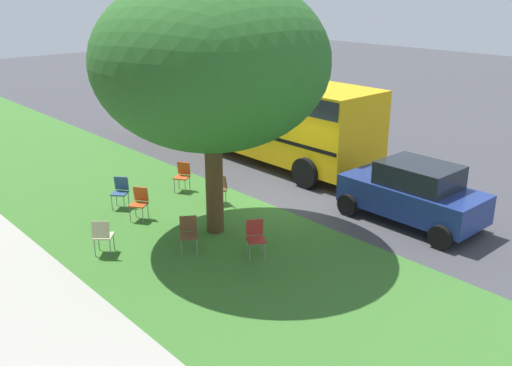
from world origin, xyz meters
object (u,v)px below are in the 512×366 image
(chair_3, at_px, (183,174))
(chair_5, at_px, (220,187))
(chair_2, at_px, (120,190))
(chair_4, at_px, (102,234))
(street_tree, at_px, (211,63))
(chair_6, at_px, (189,232))
(school_bus, at_px, (250,106))
(parked_car, at_px, (413,193))
(chair_0, at_px, (139,201))
(chair_1, at_px, (256,235))

(chair_3, distance_m, chair_5, 1.63)
(chair_2, distance_m, chair_4, 2.98)
(street_tree, xyz_separation_m, chair_3, (3.01, -1.11, -3.72))
(street_tree, distance_m, chair_4, 4.69)
(chair_3, xyz_separation_m, chair_6, (-3.56, 2.32, 0.00))
(chair_3, relative_size, chair_5, 1.00)
(chair_2, bearing_deg, chair_3, -90.94)
(school_bus, bearing_deg, street_tree, 131.30)
(chair_4, xyz_separation_m, parked_car, (-3.71, -6.93, 0.32))
(chair_2, distance_m, chair_3, 2.09)
(chair_0, height_order, parked_car, parked_car)
(chair_1, distance_m, chair_3, 4.93)
(chair_1, distance_m, chair_6, 1.57)
(chair_4, bearing_deg, street_tree, -103.45)
(chair_1, distance_m, chair_2, 4.85)
(chair_3, bearing_deg, chair_5, -174.35)
(chair_1, relative_size, chair_4, 1.00)
(chair_1, distance_m, parked_car, 4.56)
(chair_5, bearing_deg, school_bus, -50.93)
(chair_0, xyz_separation_m, chair_2, (1.11, -0.05, 0.00))
(chair_0, relative_size, chair_6, 1.00)
(school_bus, bearing_deg, chair_6, 128.66)
(chair_0, distance_m, chair_4, 2.16)
(chair_2, xyz_separation_m, chair_4, (-2.38, 1.79, 0.00))
(chair_5, bearing_deg, chair_6, 127.98)
(chair_0, bearing_deg, chair_3, -63.37)
(street_tree, relative_size, chair_3, 7.17)
(chair_4, relative_size, parked_car, 0.24)
(chair_2, bearing_deg, street_tree, -162.13)
(street_tree, distance_m, chair_0, 4.32)
(chair_3, relative_size, school_bus, 0.08)
(parked_car, bearing_deg, chair_5, 33.13)
(chair_6, relative_size, school_bus, 0.08)
(chair_0, distance_m, chair_2, 1.11)
(street_tree, xyz_separation_m, chair_2, (3.04, 0.98, -3.72))
(chair_5, height_order, parked_car, parked_car)
(school_bus, bearing_deg, chair_5, 129.07)
(chair_3, height_order, school_bus, school_bus)
(parked_car, bearing_deg, chair_1, 73.35)
(chair_2, relative_size, parked_car, 0.24)
(chair_1, relative_size, chair_6, 1.00)
(chair_4, height_order, parked_car, parked_car)
(street_tree, xyz_separation_m, chair_1, (-1.75, 0.19, -3.72))
(chair_0, height_order, school_bus, school_bus)
(chair_1, relative_size, chair_2, 1.00)
(chair_1, xyz_separation_m, chair_6, (1.20, 1.02, 0.00))
(chair_5, relative_size, parked_car, 0.24)
(street_tree, bearing_deg, chair_6, 114.43)
(chair_0, height_order, chair_6, same)
(chair_1, height_order, parked_car, parked_car)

